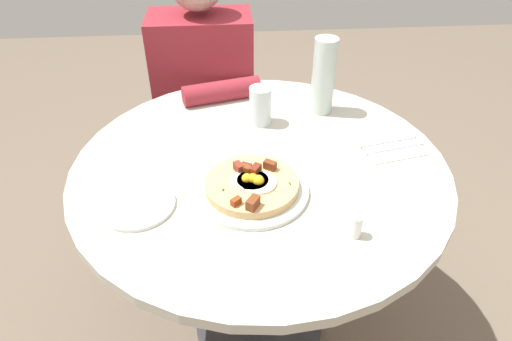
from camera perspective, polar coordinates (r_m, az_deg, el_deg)
name	(u,v)px	position (r m, az deg, el deg)	size (l,w,h in m)	color
ground_plane	(259,322)	(1.78, 0.37, -18.47)	(6.00, 6.00, 0.00)	#6B5B4C
dining_table	(260,210)	(1.35, 0.46, -4.95)	(1.02, 1.02, 0.73)	beige
person_seated	(207,118)	(1.90, -6.23, 6.59)	(0.39, 0.48, 1.14)	#2D2D33
pizza_plate	(252,190)	(1.14, -0.54, -2.46)	(0.29, 0.29, 0.01)	silver
breakfast_pizza	(252,184)	(1.13, -0.53, -1.68)	(0.23, 0.23, 0.05)	tan
bread_plate	(137,204)	(1.14, -14.75, -4.14)	(0.19, 0.19, 0.01)	silver
napkin	(391,146)	(1.36, 16.60, 3.00)	(0.17, 0.14, 0.00)	white
fork	(388,141)	(1.37, 16.27, 3.57)	(0.18, 0.01, 0.01)	silver
knife	(395,148)	(1.35, 17.01, 2.74)	(0.18, 0.01, 0.01)	silver
water_glass	(260,106)	(1.39, 0.56, 8.14)	(0.07, 0.07, 0.12)	silver
water_bottle	(324,76)	(1.44, 8.48, 11.62)	(0.07, 0.07, 0.24)	silver
salt_shaker	(356,226)	(1.03, 12.43, -6.84)	(0.03, 0.03, 0.06)	white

